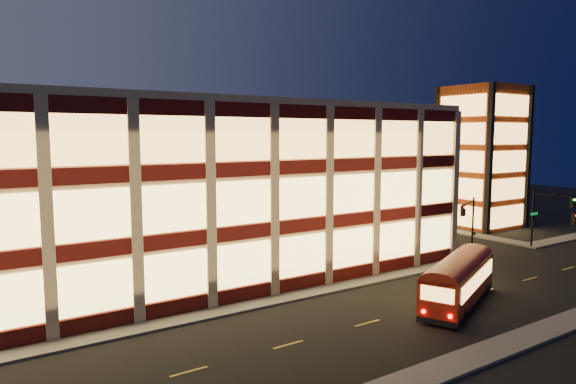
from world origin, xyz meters
TOP-DOWN VIEW (x-y plane):
  - ground at (0.00, 0.00)m, footprint 200.00×200.00m
  - sidewalk_office_south at (-3.00, 1.00)m, footprint 54.00×2.00m
  - sidewalk_office_east at (23.00, 17.00)m, footprint 2.00×30.00m
  - sidewalk_tower_south at (40.00, 1.00)m, footprint 14.00×2.00m
  - sidewalk_tower_west at (34.00, 17.00)m, footprint 2.00×30.00m
  - sidewalk_near at (0.00, -13.00)m, footprint 100.00×2.00m
  - office_building at (-2.91, 16.91)m, footprint 50.45×30.45m
  - stair_tower at (39.95, 11.95)m, footprint 8.60×8.60m
  - traffic_signal_far at (22.21, 0.24)m, footprint 3.79×1.87m
  - traffic_signal_right at (33.50, -0.62)m, footprint 1.20×4.37m
  - trolley_bus at (11.58, -6.93)m, footprint 10.35×6.46m

SIDE VIEW (x-z plane):
  - ground at x=0.00m, z-range 0.00..0.00m
  - sidewalk_office_south at x=-3.00m, z-range 0.00..0.15m
  - sidewalk_office_east at x=23.00m, z-range 0.00..0.15m
  - sidewalk_tower_south at x=40.00m, z-range 0.00..0.15m
  - sidewalk_tower_west at x=34.00m, z-range 0.00..0.15m
  - sidewalk_near at x=0.00m, z-range 0.00..0.15m
  - trolley_bus at x=11.58m, z-range 0.19..3.64m
  - traffic_signal_right at x=33.50m, z-range 1.10..7.10m
  - traffic_signal_far at x=22.21m, z-range 1.11..7.11m
  - office_building at x=-2.91m, z-range 0.00..14.50m
  - stair_tower at x=39.95m, z-range -0.01..17.99m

